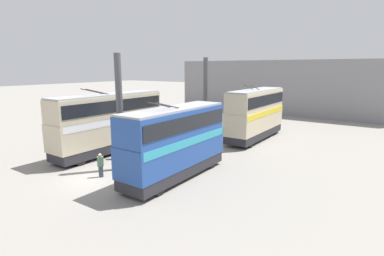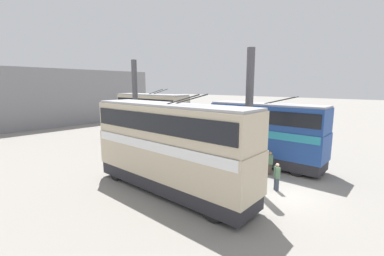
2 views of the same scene
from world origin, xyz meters
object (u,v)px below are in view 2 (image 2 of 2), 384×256
bus_left_near (265,130)px  bus_right_mid (169,143)px  bus_left_far (151,114)px  person_by_right_row (207,175)px  person_by_left_row (270,163)px  person_aisle_midway (168,151)px  person_aisle_foreground (277,176)px  oil_drum (213,158)px

bus_left_near → bus_right_mid: size_ratio=0.82×
bus_right_mid → bus_left_far: bearing=-35.9°
person_by_right_row → person_by_left_row: size_ratio=0.91×
bus_right_mid → person_aisle_midway: 6.93m
bus_left_far → person_aisle_midway: (-7.50, 4.45, -2.19)m
bus_left_near → person_aisle_midway: (6.63, 4.45, -1.95)m
bus_left_near → person_aisle_foreground: 5.67m
person_aisle_midway → person_by_right_row: size_ratio=1.06×
person_by_right_row → oil_drum: size_ratio=1.87×
person_aisle_midway → person_by_left_row: (-8.08, -2.39, 0.04)m
person_aisle_midway → oil_drum: (-3.31, -1.97, -0.46)m
bus_right_mid → person_aisle_midway: bearing=-42.9°
person_aisle_foreground → person_by_right_row: 4.31m
bus_left_far → person_aisle_midway: 8.99m
person_aisle_midway → bus_left_near: bearing=-74.7°
bus_left_near → person_by_left_row: bus_left_near is taller
person_aisle_foreground → oil_drum: person_aisle_foreground is taller
bus_right_mid → person_aisle_foreground: bus_right_mid is taller
person_by_left_row → oil_drum: person_by_left_row is taller
bus_left_near → person_aisle_foreground: bus_left_near is taller
bus_left_near → bus_left_far: 14.13m
person_aisle_foreground → person_by_left_row: bearing=76.3°
bus_left_far → person_aisle_foreground: bus_left_far is taller
bus_right_mid → oil_drum: bearing=-76.8°
bus_right_mid → person_aisle_foreground: (-4.79, -4.50, -2.14)m
bus_right_mid → person_by_left_row: bearing=-115.4°
oil_drum → bus_right_mid: bearing=103.2°
person_by_right_row → bus_left_near: bearing=-76.6°
person_by_left_row → oil_drum: 4.82m
person_by_right_row → person_by_left_row: (-1.99, -4.84, 0.10)m
person_aisle_midway → person_aisle_foreground: bearing=-108.4°
bus_left_near → bus_right_mid: (1.81, 8.92, 0.23)m
bus_right_mid → person_by_left_row: size_ratio=6.50×
bus_right_mid → person_by_left_row: bus_right_mid is taller
bus_left_far → person_aisle_midway: bearing=149.3°
person_aisle_midway → person_by_left_row: size_ratio=0.97×
person_by_left_row → bus_left_near: bearing=10.0°
person_aisle_foreground → person_by_right_row: person_aisle_foreground is taller
bus_right_mid → person_by_left_row: 7.90m
bus_right_mid → bus_left_near: bearing=-101.5°
oil_drum → person_by_left_row: bearing=-175.0°
bus_left_far → person_by_right_row: bearing=153.1°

